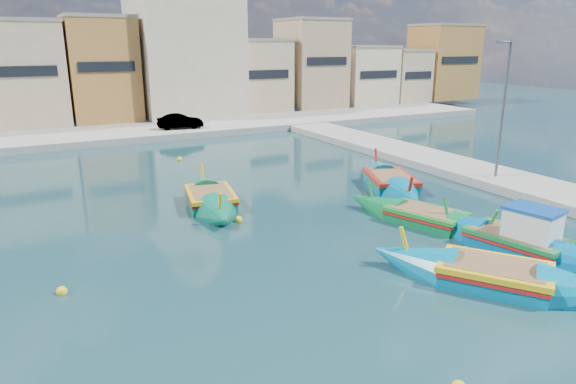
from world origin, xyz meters
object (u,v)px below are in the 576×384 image
object	(u,v)px
luzzu_blue_south	(426,219)
quay_street_lamp	(503,109)
church_block	(184,37)
luzzu_green	(211,200)
luzzu_cyan_south	(494,278)
luzzu_turquoise_cabin	(517,242)
luzzu_cyan_mid	(390,183)

from	to	relation	value
luzzu_blue_south	quay_street_lamp	bearing A→B (deg)	21.57
church_block	luzzu_blue_south	size ratio (longest dim) A/B	2.24
quay_street_lamp	luzzu_green	xyz separation A→B (m)	(-15.74, 3.89, -4.05)
church_block	luzzu_green	distance (m)	32.27
quay_street_lamp	luzzu_cyan_south	xyz separation A→B (m)	(-10.40, -8.95, -4.05)
quay_street_lamp	luzzu_cyan_south	world-z (taller)	quay_street_lamp
luzzu_cyan_south	luzzu_turquoise_cabin	bearing A→B (deg)	27.48
luzzu_turquoise_cabin	luzzu_blue_south	distance (m)	4.16
church_block	luzzu_blue_south	distance (m)	38.11
luzzu_cyan_mid	luzzu_blue_south	distance (m)	5.92
luzzu_cyan_mid	church_block	bearing A→B (deg)	93.01
church_block	luzzu_cyan_south	xyz separation A→B (m)	(-2.96, -42.95, -8.12)
luzzu_blue_south	luzzu_cyan_south	distance (m)	6.16
church_block	quay_street_lamp	xyz separation A→B (m)	(7.44, -34.00, -4.07)
luzzu_turquoise_cabin	luzzu_cyan_south	bearing A→B (deg)	-152.52
quay_street_lamp	luzzu_green	distance (m)	16.72
luzzu_cyan_south	luzzu_blue_south	bearing A→B (deg)	68.58
quay_street_lamp	luzzu_cyan_mid	size ratio (longest dim) A/B	0.84
church_block	quay_street_lamp	size ratio (longest dim) A/B	2.39
luzzu_turquoise_cabin	luzzu_cyan_south	world-z (taller)	luzzu_turquoise_cabin
church_block	luzzu_cyan_mid	distance (m)	32.87
church_block	luzzu_green	xyz separation A→B (m)	(-8.30, -30.11, -8.13)
luzzu_green	quay_street_lamp	bearing A→B (deg)	-13.88
church_block	luzzu_blue_south	xyz separation A→B (m)	(-0.71, -37.22, -8.16)
luzzu_cyan_mid	luzzu_green	world-z (taller)	luzzu_cyan_mid
church_block	quay_street_lamp	distance (m)	35.04
luzzu_green	luzzu_cyan_mid	bearing A→B (deg)	-9.67
luzzu_cyan_mid	luzzu_green	xyz separation A→B (m)	(-9.97, 1.70, -0.01)
luzzu_turquoise_cabin	luzzu_blue_south	xyz separation A→B (m)	(-1.00, 4.04, -0.10)
luzzu_cyan_mid	luzzu_blue_south	world-z (taller)	luzzu_cyan_mid
luzzu_blue_south	luzzu_cyan_mid	bearing A→B (deg)	66.24
luzzu_turquoise_cabin	luzzu_blue_south	size ratio (longest dim) A/B	1.08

